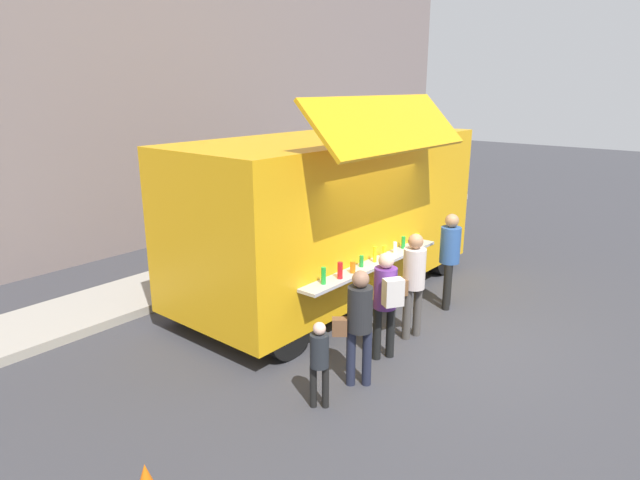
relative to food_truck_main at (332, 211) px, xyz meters
The scene contains 9 objects.
ground_plane 2.81m from the food_truck_main, 101.32° to the right, with size 60.00×60.00×0.00m, color #38383D.
curb_strip 5.03m from the food_truck_main, 146.79° to the left, with size 28.00×1.60×0.15m, color #9E998E.
food_truck_main is the anchor object (origin of this frame).
trash_bin 4.48m from the food_truck_main, 32.50° to the left, with size 0.60×0.60×0.86m, color #2C663A.
customer_front_ordering 2.31m from the food_truck_main, 107.82° to the right, with size 0.55×0.34×1.68m.
customer_mid_with_backpack 2.75m from the food_truck_main, 125.10° to the right, with size 0.46×0.52×1.60m.
customer_rear_waiting 3.35m from the food_truck_main, 135.72° to the right, with size 0.44×0.48×1.60m.
customer_extra_browsing 2.23m from the food_truck_main, 68.91° to the right, with size 0.35×0.35×1.71m.
child_near_queue 3.91m from the food_truck_main, 143.95° to the right, with size 0.23×0.23×1.13m.
Camera 1 is at (-7.13, -3.70, 3.83)m, focal length 30.30 mm.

